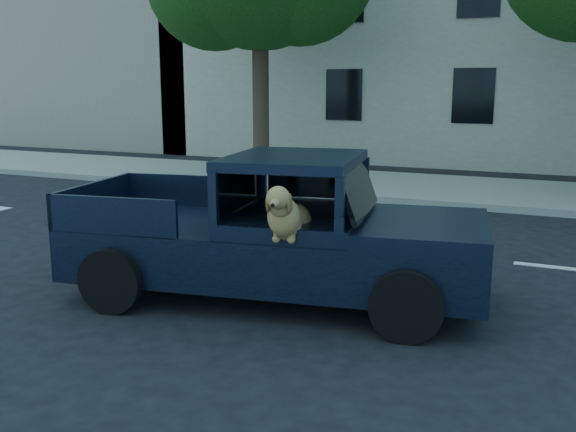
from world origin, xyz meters
The scene contains 6 objects.
ground centered at (0.00, 0.00, 0.00)m, with size 120.00×120.00×0.00m, color black.
far_sidewalk centered at (0.00, 9.20, 0.07)m, with size 60.00×4.00×0.15m, color gray.
lane_stripes centered at (2.00, 3.40, 0.01)m, with size 21.60×0.14×0.01m, color silver, non-canonical shape.
building_main centered at (3.00, 16.50, 4.50)m, with size 26.00×6.00×9.00m, color beige.
building_left centered at (-15.00, 16.50, 4.00)m, with size 12.00×6.00×8.00m, color tan.
pickup_truck centered at (0.62, 0.58, 0.59)m, with size 5.12×2.79×1.74m.
Camera 1 is at (3.90, -6.11, 2.55)m, focal length 40.00 mm.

